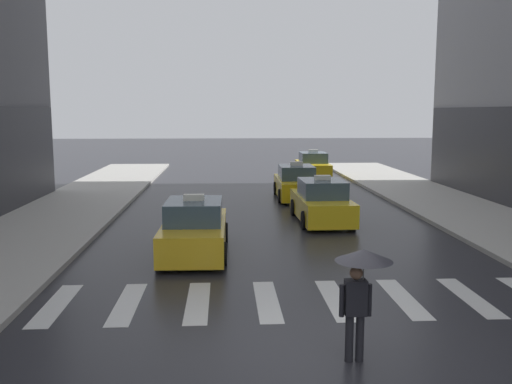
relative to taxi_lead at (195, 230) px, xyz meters
The scene contains 7 objects.
ground_plane 7.76m from the taxi_lead, 70.39° to the right, with size 160.00×160.00×0.00m, color #26262B.
crosswalk_markings 5.06m from the taxi_lead, 58.79° to the right, with size 11.30×2.80×0.01m.
taxi_lead is the anchor object (origin of this frame).
taxi_second 6.57m from the taxi_lead, 45.60° to the left, with size 1.99×4.57×1.80m.
taxi_third 11.32m from the taxi_lead, 67.38° to the left, with size 1.97×4.56×1.80m.
taxi_fourth 20.20m from the taxi_lead, 71.12° to the left, with size 1.99×4.57×1.80m.
pedestrian_with_umbrella 8.09m from the taxi_lead, 67.10° to the right, with size 0.96×0.96×1.94m.
Camera 1 is at (-1.71, -9.03, 4.18)m, focal length 39.44 mm.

